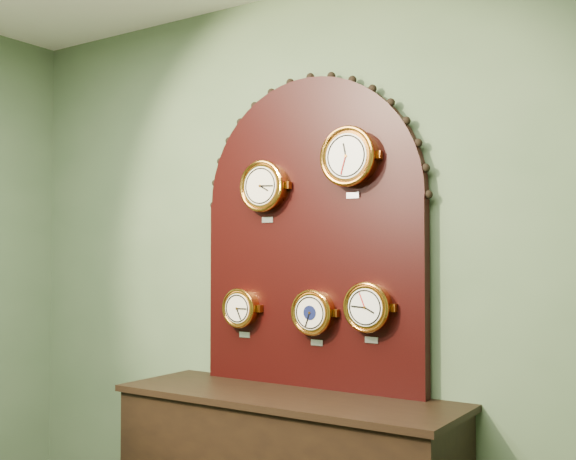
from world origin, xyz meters
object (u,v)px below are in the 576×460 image
Objects in this scene: display_board at (311,222)px; tide_clock at (368,307)px; roman_clock at (264,186)px; arabic_clock at (349,157)px; hygrometer at (241,308)px; barometer at (313,312)px.

display_board is 5.47× the size of tide_clock.
roman_clock is 1.11× the size of tide_clock.
display_board is 4.62× the size of arabic_clock.
roman_clock is 0.63m from hygrometer.
roman_clock is 0.81m from tide_clock.
tide_clock is at bearing 0.07° from roman_clock.
display_board is 0.57m from hygrometer.
barometer is (0.06, -0.07, -0.43)m from display_board.
hygrometer is 0.72m from tide_clock.
arabic_clock is 1.23× the size of barometer.
roman_clock is at bearing -179.83° from barometer.
roman_clock is at bearing -163.75° from display_board.
display_board is 0.39m from arabic_clock.
barometer is (0.29, 0.00, -0.61)m from roman_clock.
roman_clock is 1.15× the size of barometer.
hygrometer is at bearing 179.94° from tide_clock.
display_board is 4.94× the size of roman_clock.
roman_clock reaches higher than tide_clock.
display_board is at bearing 10.03° from hygrometer.
barometer is at bearing -50.09° from display_board.
hygrometer is (-0.37, -0.07, -0.43)m from display_board.
hygrometer is 0.43m from barometer.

